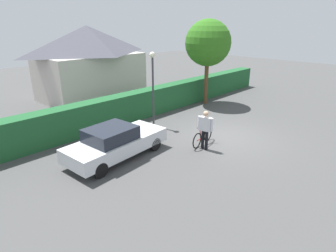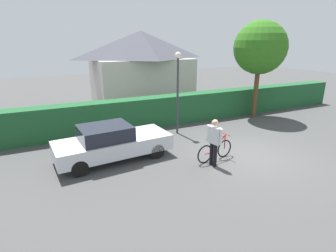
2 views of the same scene
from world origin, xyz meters
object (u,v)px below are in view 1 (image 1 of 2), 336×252
at_px(bicycle, 203,136).
at_px(street_lamp, 153,79).
at_px(person_rider, 205,127).
at_px(parked_car_near, 116,142).
at_px(tree_kerbside, 208,43).

distance_m(bicycle, street_lamp, 3.91).
distance_m(bicycle, person_rider, 0.77).
bearing_deg(person_rider, bicycle, 47.17).
distance_m(parked_car_near, bicycle, 3.82).
xyz_separation_m(parked_car_near, person_rider, (3.09, -2.05, 0.33)).
relative_size(parked_car_near, street_lamp, 1.14).
bearing_deg(parked_car_near, person_rider, -33.56).
bearing_deg(bicycle, person_rider, -132.83).
height_order(street_lamp, tree_kerbside, tree_kerbside).
bearing_deg(parked_car_near, tree_kerbside, 14.14).
bearing_deg(tree_kerbside, street_lamp, -173.02).
height_order(bicycle, street_lamp, street_lamp).
relative_size(parked_car_near, person_rider, 2.53).
height_order(parked_car_near, street_lamp, street_lamp).
xyz_separation_m(bicycle, street_lamp, (0.15, 3.30, 2.09)).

